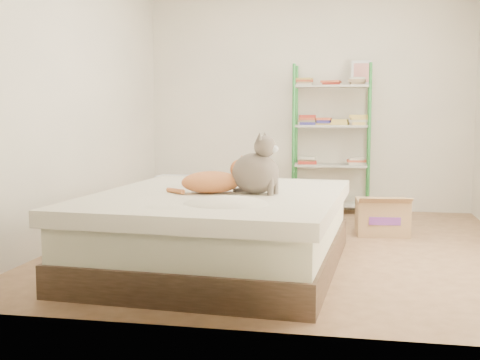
% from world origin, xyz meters
% --- Properties ---
extents(room, '(3.81, 4.21, 2.61)m').
position_xyz_m(room, '(0.00, 0.00, 1.30)').
color(room, tan).
rests_on(room, ground).
extents(bed, '(1.88, 2.29, 0.56)m').
position_xyz_m(bed, '(-0.42, -0.80, 0.28)').
color(bed, brown).
rests_on(bed, ground).
extents(orange_cat, '(0.58, 0.45, 0.21)m').
position_xyz_m(orange_cat, '(-0.47, -0.85, 0.66)').
color(orange_cat, '#EC974C').
rests_on(orange_cat, bed).
extents(grey_cat, '(0.44, 0.40, 0.43)m').
position_xyz_m(grey_cat, '(-0.15, -0.82, 0.77)').
color(grey_cat, '#675C4C').
rests_on(grey_cat, bed).
extents(shelf_unit, '(0.88, 0.36, 1.74)m').
position_xyz_m(shelf_unit, '(0.31, 1.88, 0.90)').
color(shelf_unit, '#31893C').
rests_on(shelf_unit, ground).
extents(cardboard_box, '(0.51, 0.49, 0.39)m').
position_xyz_m(cardboard_box, '(0.83, 0.66, 0.17)').
color(cardboard_box, tan).
rests_on(cardboard_box, ground).
extents(white_bin, '(0.37, 0.33, 0.40)m').
position_xyz_m(white_bin, '(-1.58, 1.80, 0.20)').
color(white_bin, white).
rests_on(white_bin, ground).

